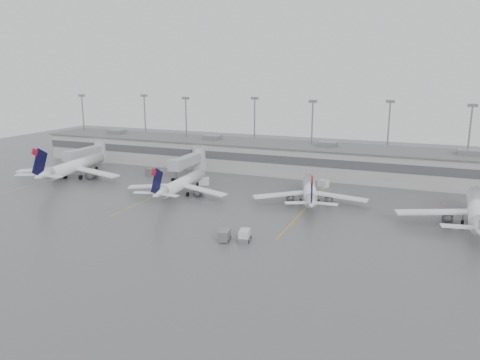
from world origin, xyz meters
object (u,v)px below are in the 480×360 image
at_px(jet_mid_right, 310,191).
at_px(jet_far_right, 477,210).
at_px(jet_far_left, 73,166).
at_px(baggage_tug, 244,237).
at_px(jet_mid_left, 181,184).

bearing_deg(jet_mid_right, jet_far_right, -22.26).
height_order(jet_far_left, baggage_tug, jet_far_left).
height_order(jet_far_left, jet_far_right, jet_far_left).
distance_m(jet_far_left, jet_far_right, 97.77).
xyz_separation_m(jet_far_left, jet_mid_left, (35.33, -4.35, -0.57)).
xyz_separation_m(jet_far_left, jet_far_right, (97.70, -3.69, -0.12)).
bearing_deg(jet_mid_right, jet_far_left, 165.39).
relative_size(jet_mid_left, jet_mid_right, 1.01).
relative_size(jet_far_right, baggage_tug, 9.58).
distance_m(jet_mid_left, baggage_tug, 33.57).
height_order(jet_mid_right, jet_far_right, jet_far_right).
relative_size(jet_far_left, jet_mid_right, 1.21).
relative_size(jet_far_left, jet_mid_left, 1.20).
height_order(jet_mid_left, baggage_tug, jet_mid_left).
bearing_deg(jet_mid_right, jet_mid_left, 174.22).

